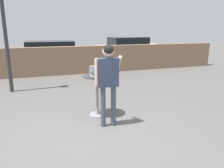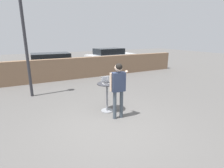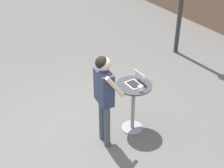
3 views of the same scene
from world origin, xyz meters
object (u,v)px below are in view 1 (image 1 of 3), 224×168
object	(u,v)px
laptop	(96,73)
parked_car_near_street	(48,54)
standing_person	(108,75)
parked_car_further_down	(130,48)
coffee_mug	(106,73)
cafe_table	(97,89)

from	to	relation	value
laptop	parked_car_near_street	xyz separation A→B (m)	(-0.75, 7.46, -0.31)
standing_person	parked_car_near_street	distance (m)	8.20
parked_car_further_down	coffee_mug	bearing A→B (deg)	-116.93
coffee_mug	parked_car_near_street	distance (m)	7.60
coffee_mug	parked_car_near_street	bearing A→B (deg)	97.38
laptop	standing_person	size ratio (longest dim) A/B	0.17
laptop	parked_car_further_down	bearing A→B (deg)	61.72
laptop	parked_car_further_down	size ratio (longest dim) A/B	0.07
coffee_mug	standing_person	world-z (taller)	standing_person
laptop	coffee_mug	bearing A→B (deg)	-17.73
parked_car_further_down	standing_person	bearing A→B (deg)	-116.14
coffee_mug	standing_person	size ratio (longest dim) A/B	0.07
laptop	standing_person	distance (m)	0.70
cafe_table	laptop	size ratio (longest dim) A/B	3.25
laptop	parked_car_further_down	xyz separation A→B (m)	(4.64, 8.63, -0.26)
laptop	parked_car_further_down	distance (m)	9.80
laptop	standing_person	bearing A→B (deg)	-84.57
laptop	parked_car_near_street	distance (m)	7.50
parked_car_near_street	standing_person	bearing A→B (deg)	-84.27
parked_car_near_street	parked_car_further_down	size ratio (longest dim) A/B	1.01
parked_car_near_street	parked_car_further_down	bearing A→B (deg)	12.29
cafe_table	parked_car_near_street	size ratio (longest dim) A/B	0.22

